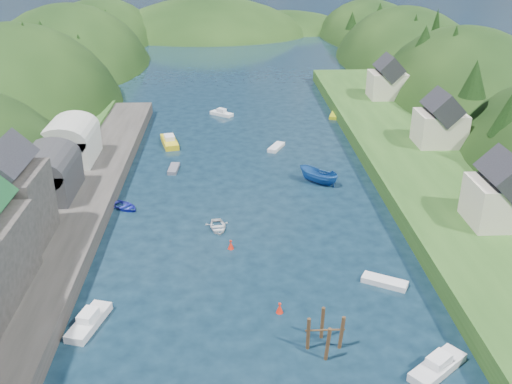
{
  "coord_description": "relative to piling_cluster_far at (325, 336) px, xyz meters",
  "views": [
    {
      "loc": [
        -2.94,
        -33.58,
        32.31
      ],
      "look_at": [
        0.0,
        28.0,
        4.0
      ],
      "focal_mm": 40.0,
      "sensor_mm": 36.0,
      "label": 1
    }
  ],
  "objects": [
    {
      "name": "ground",
      "position": [
        -4.67,
        45.44,
        -1.34
      ],
      "size": [
        600.0,
        600.0,
        0.0
      ],
      "primitive_type": "plane",
      "color": "black",
      "rests_on": "ground"
    },
    {
      "name": "channel_buoy_far",
      "position": [
        -7.78,
        17.11,
        -0.86
      ],
      "size": [
        0.7,
        0.7,
        1.1
      ],
      "color": "red",
      "rests_on": "ground"
    },
    {
      "name": "channel_buoy_near",
      "position": [
        -3.34,
        5.17,
        -0.86
      ],
      "size": [
        0.7,
        0.7,
        1.1
      ],
      "color": "red",
      "rests_on": "ground"
    },
    {
      "name": "quay_left",
      "position": [
        -28.67,
        15.44,
        -0.34
      ],
      "size": [
        12.0,
        110.0,
        2.0
      ],
      "primitive_type": "cube",
      "color": "#2D2B28",
      "rests_on": "ground"
    },
    {
      "name": "hillside_right",
      "position": [
        40.33,
        70.44,
        -8.76
      ],
      "size": [
        36.0,
        245.56,
        48.0
      ],
      "color": "black",
      "rests_on": "ground"
    },
    {
      "name": "far_hills",
      "position": [
        -3.45,
        169.44,
        -12.14
      ],
      "size": [
        103.0,
        68.0,
        44.0
      ],
      "color": "black",
      "rests_on": "ground"
    },
    {
      "name": "boat_sheds",
      "position": [
        -30.67,
        34.44,
        3.93
      ],
      "size": [
        7.0,
        21.0,
        7.5
      ],
      "color": "#2D2D30",
      "rests_on": "quay_left"
    },
    {
      "name": "hill_trees",
      "position": [
        -4.62,
        60.82,
        9.71
      ],
      "size": [
        91.4,
        146.51,
        11.97
      ],
      "color": "black",
      "rests_on": "ground"
    },
    {
      "name": "terrace_right",
      "position": [
        20.33,
        35.44,
        -0.14
      ],
      "size": [
        16.0,
        120.0,
        2.4
      ],
      "primitive_type": "cube",
      "color": "#234719",
      "rests_on": "ground"
    },
    {
      "name": "moored_boats",
      "position": [
        -7.87,
        16.27,
        -0.64
      ],
      "size": [
        37.35,
        89.47,
        2.43
      ],
      "color": "silver",
      "rests_on": "ground"
    },
    {
      "name": "hillside_left",
      "position": [
        -49.67,
        70.44,
        -9.37
      ],
      "size": [
        44.0,
        245.56,
        52.0
      ],
      "color": "black",
      "rests_on": "ground"
    },
    {
      "name": "right_bank_cottages",
      "position": [
        23.33,
        43.77,
        4.5
      ],
      "size": [
        9.0,
        59.24,
        8.41
      ],
      "color": "beige",
      "rests_on": "terrace_right"
    },
    {
      "name": "piling_cluster_far",
      "position": [
        0.0,
        0.0,
        0.0
      ],
      "size": [
        3.37,
        3.13,
        3.82
      ],
      "color": "#382314",
      "rests_on": "ground"
    }
  ]
}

